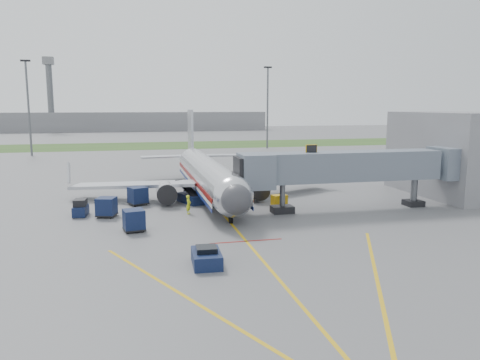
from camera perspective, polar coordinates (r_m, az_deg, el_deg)
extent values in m
plane|color=#565659|center=(41.68, -0.57, -5.95)|extent=(400.00, 400.00, 0.00)
cube|color=#2D4C1E|center=(130.04, -9.24, 4.19)|extent=(300.00, 25.00, 0.01)
cube|color=gold|center=(39.80, 0.06, -6.67)|extent=(0.25, 50.00, 0.01)
cube|color=maroon|center=(37.93, 0.76, -7.47)|extent=(6.00, 0.25, 0.01)
cube|color=gold|center=(27.64, -6.59, -13.98)|extent=(9.52, 20.04, 0.01)
cube|color=gold|center=(31.20, 16.36, -11.56)|extent=(9.52, 20.04, 0.01)
cylinder|color=silver|center=(55.59, -3.93, 0.67)|extent=(3.80, 28.00, 3.80)
sphere|color=silver|center=(42.02, -0.87, -2.05)|extent=(3.80, 3.80, 3.80)
sphere|color=#38383D|center=(40.78, -0.48, -2.39)|extent=(2.74, 2.74, 2.74)
cube|color=black|center=(41.53, -0.75, -1.40)|extent=(2.20, 1.20, 0.55)
cone|color=silver|center=(71.79, -6.04, 2.54)|extent=(3.80, 5.00, 3.80)
cube|color=#B7BAC1|center=(70.96, -6.05, 5.71)|extent=(0.35, 4.20, 7.00)
cube|color=#B7BAC1|center=(55.04, -12.69, -0.57)|extent=(15.10, 8.59, 1.13)
cube|color=#B7BAC1|center=(57.67, 4.44, 0.06)|extent=(15.10, 8.59, 1.13)
cylinder|color=silver|center=(52.28, -9.02, -1.46)|extent=(2.10, 3.60, 2.10)
cylinder|color=silver|center=(53.99, 2.05, -1.02)|extent=(2.10, 3.60, 2.10)
cube|color=maroon|center=(55.97, -1.99, 0.38)|extent=(0.05, 28.00, 0.45)
cube|color=navy|center=(56.12, -1.98, -0.53)|extent=(0.05, 28.00, 0.35)
cylinder|color=black|center=(43.50, -1.14, -4.90)|extent=(0.28, 0.70, 0.70)
cylinder|color=black|center=(56.10, -6.61, -1.62)|extent=(0.50, 1.00, 1.00)
cylinder|color=black|center=(56.91, -1.40, -1.41)|extent=(0.50, 1.00, 1.00)
cube|color=slate|center=(49.73, 12.92, 1.68)|extent=(20.00, 3.00, 3.00)
cube|color=slate|center=(46.32, 1.95, 1.12)|extent=(3.20, 3.60, 3.40)
cube|color=black|center=(46.03, 0.50, 1.08)|extent=(1.60, 3.00, 2.80)
cube|color=#D79C0C|center=(47.92, 8.69, 3.70)|extent=(1.20, 0.15, 1.00)
cylinder|color=#595B60|center=(47.59, 5.19, -2.18)|extent=(0.56, 0.56, 3.10)
cube|color=black|center=(47.84, 5.17, -3.59)|extent=(2.20, 1.60, 0.70)
cylinder|color=#595B60|center=(54.14, 20.45, -1.35)|extent=(0.70, 0.70, 3.10)
cube|color=black|center=(54.37, 20.37, -2.64)|extent=(1.80, 1.80, 0.60)
cube|color=slate|center=(56.02, 24.04, 1.93)|extent=(3.00, 4.00, 3.40)
cube|color=slate|center=(62.96, 24.97, 2.94)|extent=(10.00, 16.00, 10.00)
cylinder|color=#595B60|center=(111.35, -24.36, 7.86)|extent=(0.44, 0.44, 20.00)
cube|color=black|center=(111.75, -24.71, 13.09)|extent=(2.00, 0.40, 0.40)
cylinder|color=#595B60|center=(119.17, 3.37, 8.67)|extent=(0.44, 0.44, 20.00)
cube|color=black|center=(119.54, 3.42, 13.56)|extent=(2.00, 0.40, 0.40)
cube|color=slate|center=(209.41, -13.55, 6.96)|extent=(120.00, 14.00, 8.00)
cylinder|color=#595B60|center=(206.70, -22.11, 9.30)|extent=(2.40, 2.40, 28.00)
cube|color=slate|center=(207.44, -22.35, 13.30)|extent=(4.00, 4.00, 3.00)
cube|color=#0B1931|center=(32.47, -4.11, -9.49)|extent=(2.07, 3.22, 0.95)
cube|color=black|center=(32.28, -4.12, -8.47)|extent=(1.46, 1.46, 0.43)
cylinder|color=black|center=(31.38, -5.32, -10.43)|extent=(0.23, 0.70, 0.69)
cylinder|color=black|center=(31.54, -2.45, -10.29)|extent=(0.23, 0.70, 0.69)
cylinder|color=black|center=(33.51, -5.66, -9.15)|extent=(0.23, 0.70, 0.69)
cylinder|color=black|center=(33.66, -2.97, -9.04)|extent=(0.23, 0.70, 0.69)
cube|color=#0B1931|center=(48.98, -18.85, -3.54)|extent=(1.46, 2.49, 0.95)
cube|color=black|center=(48.81, -18.90, -2.61)|extent=(1.29, 1.63, 0.67)
cylinder|color=black|center=(48.32, -19.58, -4.09)|extent=(0.26, 0.49, 0.48)
cylinder|color=black|center=(48.12, -18.47, -4.09)|extent=(0.26, 0.49, 0.48)
cylinder|color=black|center=(49.95, -19.18, -3.65)|extent=(0.26, 0.49, 0.48)
cylinder|color=black|center=(49.76, -18.10, -3.64)|extent=(0.26, 0.49, 0.48)
cube|color=#0B1931|center=(41.65, -12.81, -4.70)|extent=(2.00, 2.00, 1.71)
cube|color=black|center=(41.86, -12.77, -5.83)|extent=(2.06, 2.06, 0.13)
cylinder|color=black|center=(41.12, -13.50, -6.19)|extent=(0.30, 0.35, 0.31)
cylinder|color=black|center=(41.36, -11.69, -6.04)|extent=(0.30, 0.35, 0.31)
cylinder|color=black|center=(42.39, -13.83, -5.74)|extent=(0.30, 0.35, 0.31)
cylinder|color=black|center=(42.62, -12.06, -5.60)|extent=(0.30, 0.35, 0.31)
cube|color=#0B1931|center=(47.64, -15.97, -3.10)|extent=(2.13, 2.13, 1.71)
cube|color=black|center=(47.82, -15.92, -4.09)|extent=(2.20, 2.20, 0.13)
cylinder|color=black|center=(47.44, -16.94, -4.30)|extent=(0.32, 0.37, 0.31)
cylinder|color=black|center=(47.00, -15.42, -4.35)|extent=(0.32, 0.37, 0.31)
cylinder|color=black|center=(48.66, -16.41, -3.95)|extent=(0.32, 0.37, 0.31)
cylinder|color=black|center=(48.23, -14.92, -3.99)|extent=(0.32, 0.37, 0.31)
cube|color=#0B1931|center=(52.49, -12.35, -1.81)|extent=(2.34, 2.34, 1.77)
cube|color=black|center=(52.66, -12.31, -2.75)|extent=(2.42, 2.42, 0.14)
cylinder|color=black|center=(51.78, -12.68, -3.01)|extent=(0.36, 0.39, 0.32)
cylinder|color=black|center=(52.35, -11.31, -2.84)|extent=(0.36, 0.39, 0.32)
cylinder|color=black|center=(53.01, -13.30, -2.76)|extent=(0.36, 0.39, 0.32)
cylinder|color=black|center=(53.56, -11.95, -2.59)|extent=(0.36, 0.39, 0.32)
cube|color=#0B1931|center=(52.71, -6.07, -2.26)|extent=(2.87, 4.19, 0.98)
cube|color=black|center=(52.99, -6.37, -1.07)|extent=(2.54, 4.43, 1.53)
cylinder|color=black|center=(51.28, -5.83, -2.79)|extent=(0.45, 0.65, 0.61)
cylinder|color=black|center=(51.81, -4.79, -2.65)|extent=(0.45, 0.65, 0.61)
cylinder|color=black|center=(53.72, -7.30, -2.27)|extent=(0.45, 0.65, 0.61)
cylinder|color=black|center=(54.22, -6.29, -2.15)|extent=(0.45, 0.65, 0.61)
cube|color=#D79C0C|center=(50.76, 4.80, -2.52)|extent=(1.76, 1.36, 1.26)
cylinder|color=black|center=(50.60, 4.28, -3.10)|extent=(0.27, 0.35, 0.31)
cylinder|color=black|center=(51.12, 5.31, -2.99)|extent=(0.27, 0.35, 0.31)
imported|color=#D1E61B|center=(47.36, -6.29, -2.98)|extent=(0.72, 0.83, 1.91)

